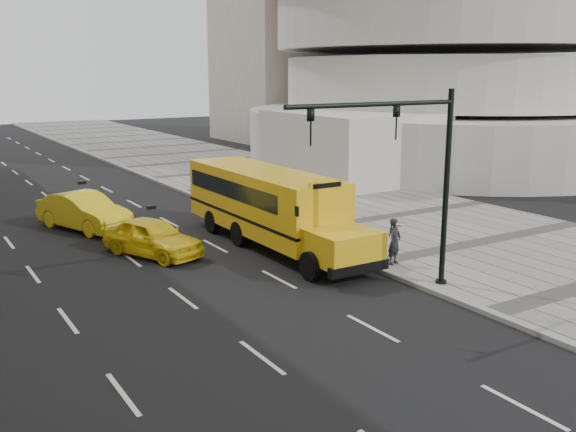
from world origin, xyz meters
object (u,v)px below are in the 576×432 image
school_bus (267,201)px  traffic_signal (414,167)px  taxi_far (84,211)px  taxi_near (152,237)px  pedestrian (395,241)px

school_bus → traffic_signal: (0.69, -7.74, 2.33)m
taxi_far → traffic_signal: traffic_signal is taller
school_bus → taxi_near: size_ratio=2.69×
school_bus → pedestrian: school_bus is taller
pedestrian → traffic_signal: bearing=-142.4°
taxi_far → traffic_signal: size_ratio=0.78×
school_bus → traffic_signal: size_ratio=1.81×
taxi_near → pedestrian: pedestrian is taller
taxi_far → pedestrian: size_ratio=2.97×
school_bus → taxi_far: school_bus is taller
taxi_far → pedestrian: pedestrian is taller
school_bus → taxi_near: school_bus is taller
school_bus → pedestrian: size_ratio=6.90×
pedestrian → traffic_signal: traffic_signal is taller
school_bus → taxi_near: (-4.60, 0.79, -1.03)m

